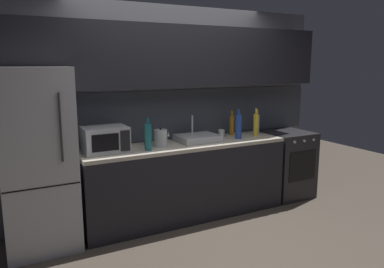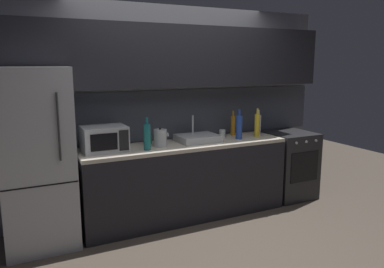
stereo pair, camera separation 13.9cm
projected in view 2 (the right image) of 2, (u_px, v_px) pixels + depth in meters
name	position (u px, v px, depth m)	size (l,w,h in m)	color
ground_plane	(223.00, 248.00, 3.79)	(10.00, 10.00, 0.00)	#4C4238
back_wall	(174.00, 86.00, 4.56)	(4.22, 0.44, 2.50)	slate
counter_run	(185.00, 180.00, 4.50)	(2.48, 0.60, 0.90)	black
refrigerator	(36.00, 159.00, 3.71)	(0.68, 0.69, 1.79)	#ADAFB5
oven_range	(289.00, 165.00, 5.19)	(0.60, 0.62, 0.90)	#232326
microwave	(104.00, 139.00, 4.00)	(0.46, 0.35, 0.27)	#A8AAAF
sink_basin	(198.00, 138.00, 4.52)	(0.48, 0.38, 0.30)	#ADAFB5
kettle	(160.00, 138.00, 4.24)	(0.18, 0.15, 0.22)	#B7BABF
wine_bottle_amber	(233.00, 125.00, 4.90)	(0.06, 0.06, 0.32)	#B27019
wine_bottle_teal	(147.00, 137.00, 4.05)	(0.08, 0.08, 0.35)	#19666B
wine_bottle_yellow	(257.00, 125.00, 4.80)	(0.07, 0.07, 0.36)	gold
wine_bottle_blue	(239.00, 127.00, 4.65)	(0.08, 0.08, 0.37)	#234299
wine_bottle_white	(258.00, 124.00, 4.93)	(0.07, 0.07, 0.33)	silver
mug_clear	(222.00, 134.00, 4.77)	(0.08, 0.08, 0.10)	silver
mug_green	(149.00, 140.00, 4.37)	(0.07, 0.07, 0.10)	#1E6B2D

